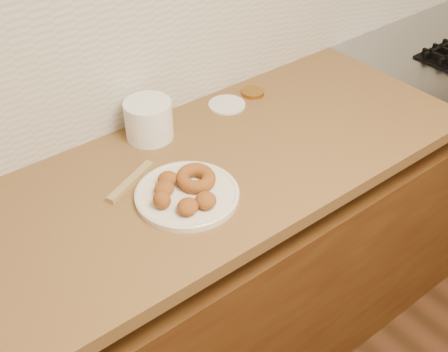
% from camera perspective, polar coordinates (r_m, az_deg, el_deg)
% --- Properties ---
extents(base_cabinet, '(3.60, 0.60, 0.77)m').
position_cam_1_polar(base_cabinet, '(1.97, 4.98, -7.72)').
color(base_cabinet, '#583614').
rests_on(base_cabinet, floor).
extents(butcher_block, '(2.30, 0.62, 0.04)m').
position_cam_1_polar(butcher_block, '(1.37, -14.51, -5.38)').
color(butcher_block, brown).
rests_on(butcher_block, base_cabinet).
extents(donut_plate, '(0.26, 0.26, 0.01)m').
position_cam_1_polar(donut_plate, '(1.39, -3.77, -1.91)').
color(donut_plate, white).
rests_on(donut_plate, butcher_block).
extents(ring_donut, '(0.12, 0.13, 0.04)m').
position_cam_1_polar(ring_donut, '(1.40, -2.90, -0.23)').
color(ring_donut, '#96581C').
rests_on(ring_donut, donut_plate).
extents(fried_dough_chunks, '(0.14, 0.19, 0.04)m').
position_cam_1_polar(fried_dough_chunks, '(1.35, -4.64, -1.94)').
color(fried_dough_chunks, '#96581C').
rests_on(fried_dough_chunks, donut_plate).
extents(plastic_tub, '(0.17, 0.17, 0.11)m').
position_cam_1_polar(plastic_tub, '(1.58, -7.66, 5.68)').
color(plastic_tub, white).
rests_on(plastic_tub, butcher_block).
extents(tub_lid, '(0.15, 0.15, 0.01)m').
position_cam_1_polar(tub_lid, '(1.74, 0.29, 7.25)').
color(tub_lid, white).
rests_on(tub_lid, butcher_block).
extents(brass_jar_lid, '(0.09, 0.09, 0.01)m').
position_cam_1_polar(brass_jar_lid, '(1.80, 2.94, 8.49)').
color(brass_jar_lid, '#AB732C').
rests_on(brass_jar_lid, butcher_block).
extents(wooden_utensil, '(0.17, 0.09, 0.01)m').
position_cam_1_polar(wooden_utensil, '(1.44, -9.46, -0.54)').
color(wooden_utensil, '#9E8451').
rests_on(wooden_utensil, butcher_block).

